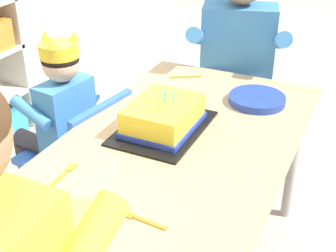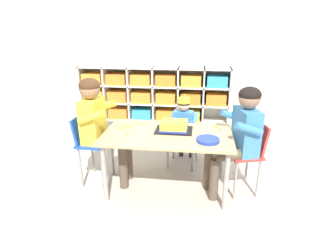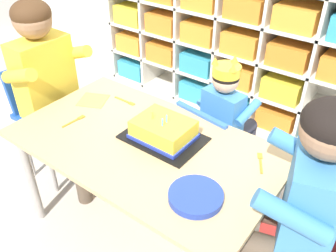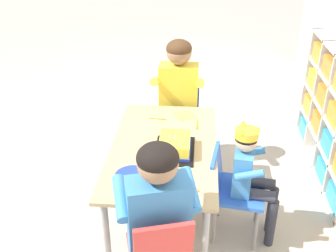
# 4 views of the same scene
# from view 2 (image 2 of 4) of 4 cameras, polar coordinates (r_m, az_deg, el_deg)

# --- Properties ---
(ground) EXTENTS (16.00, 16.00, 0.00)m
(ground) POSITION_cam_2_polar(r_m,az_deg,el_deg) (2.73, -0.07, -12.92)
(ground) COLOR #BCB2A3
(classroom_back_wall) EXTENTS (6.43, 0.10, 2.98)m
(classroom_back_wall) POSITION_cam_2_polar(r_m,az_deg,el_deg) (3.82, 3.03, 20.30)
(classroom_back_wall) COLOR silver
(classroom_back_wall) RESTS_ON ground
(storage_cubby_shelf) EXTENTS (2.05, 0.32, 0.99)m
(storage_cubby_shelf) POSITION_cam_2_polar(r_m,az_deg,el_deg) (3.79, -3.01, 4.91)
(storage_cubby_shelf) COLOR silver
(storage_cubby_shelf) RESTS_ON ground
(activity_table) EXTENTS (1.18, 0.67, 0.58)m
(activity_table) POSITION_cam_2_polar(r_m,az_deg,el_deg) (2.48, -0.07, -2.83)
(activity_table) COLOR tan
(activity_table) RESTS_ON ground
(classroom_chair_blue) EXTENTS (0.38, 0.38, 0.60)m
(classroom_chair_blue) POSITION_cam_2_polar(r_m,az_deg,el_deg) (2.93, 2.97, -2.40)
(classroom_chair_blue) COLOR blue
(classroom_chair_blue) RESTS_ON ground
(child_with_crown) EXTENTS (0.32, 0.32, 0.82)m
(child_with_crown) POSITION_cam_2_polar(r_m,az_deg,el_deg) (2.98, 3.44, 0.98)
(child_with_crown) COLOR #3D7FBC
(child_with_crown) RESTS_ON ground
(classroom_chair_adult_side) EXTENTS (0.30, 0.35, 0.70)m
(classroom_chair_adult_side) POSITION_cam_2_polar(r_m,az_deg,el_deg) (2.75, -16.16, -2.96)
(classroom_chair_adult_side) COLOR #1E4CA8
(classroom_chair_adult_side) RESTS_ON ground
(adult_helper_seated) EXTENTS (0.44, 0.41, 1.06)m
(adult_helper_seated) POSITION_cam_2_polar(r_m,az_deg,el_deg) (2.63, -14.44, 1.18)
(adult_helper_seated) COLOR yellow
(adult_helper_seated) RESTS_ON ground
(classroom_chair_guest_side) EXTENTS (0.37, 0.37, 0.69)m
(classroom_chair_guest_side) POSITION_cam_2_polar(r_m,az_deg,el_deg) (2.59, 16.82, -5.10)
(classroom_chair_guest_side) COLOR red
(classroom_chair_guest_side) RESTS_ON ground
(guest_at_table_side) EXTENTS (0.47, 0.46, 1.02)m
(guest_at_table_side) POSITION_cam_2_polar(r_m,az_deg,el_deg) (2.47, 15.01, -0.93)
(guest_at_table_side) COLOR #3D7FBC
(guest_at_table_side) RESTS_ON ground
(birthday_cake_on_tray) EXTENTS (0.35, 0.24, 0.13)m
(birthday_cake_on_tray) POSITION_cam_2_polar(r_m,az_deg,el_deg) (2.50, 1.27, -0.13)
(birthday_cake_on_tray) COLOR black
(birthday_cake_on_tray) RESTS_ON activity_table
(paper_plate_stack) EXTENTS (0.20, 0.20, 0.03)m
(paper_plate_stack) POSITION_cam_2_polar(r_m,az_deg,el_deg) (2.30, 8.46, -2.95)
(paper_plate_stack) COLOR #233DA3
(paper_plate_stack) RESTS_ON activity_table
(paper_napkin_square) EXTENTS (0.18, 0.18, 0.00)m
(paper_napkin_square) POSITION_cam_2_polar(r_m,az_deg,el_deg) (2.65, -9.22, -0.11)
(paper_napkin_square) COLOR #F4DB4C
(paper_napkin_square) RESTS_ON activity_table
(fork_at_table_front_edge) EXTENTS (0.02, 0.13, 0.00)m
(fork_at_table_front_edge) POSITION_cam_2_polar(r_m,az_deg,el_deg) (2.47, -8.81, -1.64)
(fork_at_table_front_edge) COLOR orange
(fork_at_table_front_edge) RESTS_ON activity_table
(fork_near_child_seat) EXTENTS (0.07, 0.12, 0.00)m
(fork_near_child_seat) POSITION_cam_2_polar(r_m,az_deg,el_deg) (2.62, 10.50, -0.43)
(fork_near_child_seat) COLOR orange
(fork_near_child_seat) RESTS_ON activity_table
(fork_by_napkin) EXTENTS (0.13, 0.02, 0.00)m
(fork_by_napkin) POSITION_cam_2_polar(r_m,az_deg,el_deg) (2.70, -5.77, 0.45)
(fork_by_napkin) COLOR orange
(fork_by_napkin) RESTS_ON activity_table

